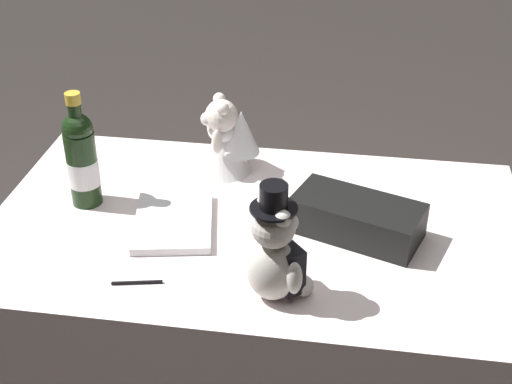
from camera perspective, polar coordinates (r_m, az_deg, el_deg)
reception_table at (r=2.16m, az=-0.00°, el=-10.76°), size 1.45×0.86×0.75m
teddy_bear_groom at (r=1.62m, az=1.64°, el=-4.96°), size 0.16×0.15×0.30m
teddy_bear_bride at (r=2.13m, az=-2.37°, el=4.31°), size 0.23×0.19×0.24m
champagne_bottle at (r=2.00m, az=-13.82°, el=2.66°), size 0.09×0.09×0.33m
signing_pen at (r=1.74m, az=-9.67°, el=-7.17°), size 0.13×0.03×0.01m
gift_case_black at (r=1.88m, az=8.09°, el=-2.07°), size 0.37×0.26×0.10m
guestbook at (r=1.92m, az=-6.64°, el=-2.41°), size 0.25×0.31×0.02m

